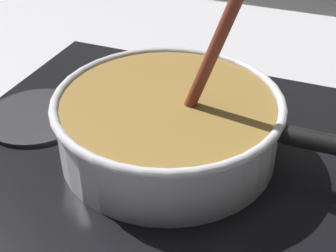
# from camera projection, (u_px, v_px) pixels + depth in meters

# --- Properties ---
(ground) EXTENTS (2.40, 1.60, 0.04)m
(ground) POSITION_uv_depth(u_px,v_px,m) (115.00, 213.00, 0.55)
(ground) COLOR #B7B7BC
(hob_plate) EXTENTS (0.56, 0.48, 0.01)m
(hob_plate) POSITION_uv_depth(u_px,v_px,m) (168.00, 154.00, 0.60)
(hob_plate) COLOR black
(hob_plate) RESTS_ON ground
(burner_ring) EXTENTS (0.20, 0.20, 0.01)m
(burner_ring) POSITION_uv_depth(u_px,v_px,m) (168.00, 147.00, 0.59)
(burner_ring) COLOR #592D0C
(burner_ring) RESTS_ON hob_plate
(spare_burner) EXTENTS (0.14, 0.14, 0.01)m
(spare_burner) POSITION_uv_depth(u_px,v_px,m) (37.00, 116.00, 0.65)
(spare_burner) COLOR #262628
(spare_burner) RESTS_ON hob_plate
(cooking_pan) EXTENTS (0.43, 0.28, 0.32)m
(cooking_pan) POSITION_uv_depth(u_px,v_px,m) (169.00, 122.00, 0.57)
(cooking_pan) COLOR silver
(cooking_pan) RESTS_ON hob_plate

